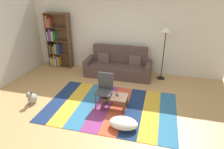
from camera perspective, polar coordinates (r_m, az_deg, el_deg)
name	(u,v)px	position (r m, az deg, el deg)	size (l,w,h in m)	color
ground_plane	(104,107)	(5.19, -2.32, -9.37)	(14.00, 14.00, 0.00)	tan
back_wall	(124,34)	(6.95, 3.61, 11.74)	(6.80, 0.10, 2.70)	silver
left_wall	(4,40)	(6.91, -28.99, 8.65)	(0.10, 5.50, 2.70)	beige
rug	(111,107)	(5.18, -0.43, -9.34)	(3.32, 2.17, 0.01)	navy
couch	(118,66)	(6.78, 1.86, 2.44)	(2.26, 0.80, 1.00)	#4C3833
bookshelf	(57,43)	(7.72, -15.81, 8.85)	(0.90, 0.28, 2.01)	brown
coffee_table	(115,98)	(4.98, 0.80, -6.99)	(0.63, 0.44, 0.35)	#513826
pouf	(123,123)	(4.45, 3.34, -13.95)	(0.64, 0.42, 0.23)	white
dog	(32,98)	(5.66, -22.26, -6.33)	(0.22, 0.35, 0.40)	#9E998E
standing_lamp	(166,36)	(6.39, 15.31, 10.67)	(0.32, 0.32, 1.74)	black
tv_remote	(117,94)	(4.99, 1.50, -5.82)	(0.04, 0.15, 0.02)	black
folding_chair	(105,87)	(4.98, -2.14, -3.73)	(0.40, 0.40, 0.90)	#38383D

